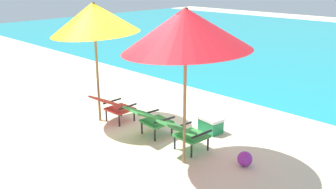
% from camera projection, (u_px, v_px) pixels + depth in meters
% --- Properties ---
extents(ground_plane, '(40.00, 40.00, 0.00)m').
position_uv_depth(ground_plane, '(261.00, 91.00, 10.21)').
color(ground_plane, beige).
extents(lounge_chair_left, '(0.56, 0.89, 0.68)m').
position_uv_depth(lounge_chair_left, '(113.00, 106.00, 7.88)').
color(lounge_chair_left, red).
rests_on(lounge_chair_left, ground_plane).
extents(lounge_chair_center, '(0.64, 0.93, 0.68)m').
position_uv_depth(lounge_chair_center, '(149.00, 118.00, 7.21)').
color(lounge_chair_center, '#338E3D').
rests_on(lounge_chair_center, ground_plane).
extents(lounge_chair_right, '(0.60, 0.91, 0.68)m').
position_uv_depth(lounge_chair_right, '(185.00, 132.00, 6.56)').
color(lounge_chair_right, '#338E3D').
rests_on(lounge_chair_right, ground_plane).
extents(beach_umbrella_left, '(2.53, 2.54, 2.60)m').
position_uv_depth(beach_umbrella_left, '(94.00, 18.00, 7.47)').
color(beach_umbrella_left, olive).
rests_on(beach_umbrella_left, ground_plane).
extents(beach_umbrella_right, '(2.78, 2.76, 2.66)m').
position_uv_depth(beach_umbrella_right, '(186.00, 29.00, 5.62)').
color(beach_umbrella_right, olive).
rests_on(beach_umbrella_right, ground_plane).
extents(beach_ball, '(0.26, 0.26, 0.26)m').
position_uv_depth(beach_ball, '(245.00, 159.00, 6.19)').
color(beach_ball, purple).
rests_on(beach_ball, ground_plane).
extents(cooler_box, '(0.51, 0.38, 0.32)m').
position_uv_depth(cooler_box, '(211.00, 124.00, 7.52)').
color(cooler_box, '#1E844C').
rests_on(cooler_box, ground_plane).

